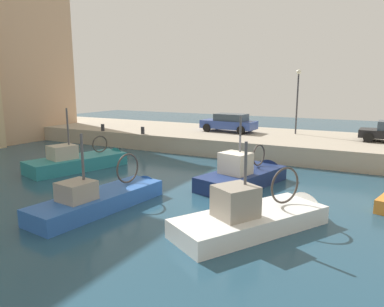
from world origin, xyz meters
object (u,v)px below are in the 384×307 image
object	(u,v)px
quay_streetlamp	(298,91)
parked_car_blue	(229,123)
mooring_bollard_mid	(143,130)
fishing_boat_white	(260,224)
fishing_boat_teal	(83,166)
mooring_bollard_north	(103,128)
fishing_boat_navy	(247,182)
fishing_boat_blue	(106,204)

from	to	relation	value
quay_streetlamp	parked_car_blue	bearing A→B (deg)	104.76
parked_car_blue	mooring_bollard_mid	world-z (taller)	parked_car_blue
fishing_boat_white	fishing_boat_teal	world-z (taller)	fishing_boat_teal
fishing_boat_teal	mooring_bollard_north	distance (m)	8.28
mooring_bollard_mid	fishing_boat_white	bearing A→B (deg)	-129.80
quay_streetlamp	fishing_boat_white	bearing A→B (deg)	-171.63
fishing_boat_white	mooring_bollard_mid	size ratio (longest dim) A/B	11.80
fishing_boat_white	quay_streetlamp	bearing A→B (deg)	8.37
mooring_bollard_north	quay_streetlamp	bearing A→B (deg)	-68.41
quay_streetlamp	fishing_boat_navy	bearing A→B (deg)	-179.61
fishing_boat_teal	mooring_bollard_north	world-z (taller)	fishing_boat_teal
mooring_bollard_mid	fishing_boat_teal	bearing A→B (deg)	-175.63
fishing_boat_teal	mooring_bollard_mid	bearing A→B (deg)	4.37
fishing_boat_white	fishing_boat_teal	size ratio (longest dim) A/B	0.96
fishing_boat_navy	parked_car_blue	distance (m)	11.17
fishing_boat_blue	mooring_bollard_north	xyz separation A→B (m)	(11.41, 10.41, 1.38)
fishing_boat_teal	mooring_bollard_mid	distance (m)	6.95
parked_car_blue	quay_streetlamp	xyz separation A→B (m)	(1.31, -4.95, 2.51)
mooring_bollard_north	fishing_boat_navy	bearing A→B (deg)	-110.85
fishing_boat_teal	fishing_boat_blue	world-z (taller)	fishing_boat_teal
fishing_boat_navy	quay_streetlamp	bearing A→B (deg)	0.39
fishing_boat_navy	mooring_bollard_mid	bearing A→B (deg)	62.17
fishing_boat_white	fishing_boat_teal	xyz separation A→B (m)	(3.75, 12.14, -0.03)
fishing_boat_white	quay_streetlamp	world-z (taller)	quay_streetlamp
fishing_boat_navy	fishing_boat_blue	bearing A→B (deg)	146.45
fishing_boat_blue	parked_car_blue	bearing A→B (deg)	3.96
fishing_boat_teal	mooring_bollard_mid	xyz separation A→B (m)	(6.80, 0.52, 1.38)
fishing_boat_blue	fishing_boat_navy	bearing A→B (deg)	-33.55
parked_car_blue	fishing_boat_navy	bearing A→B (deg)	-152.86
fishing_boat_blue	mooring_bollard_north	distance (m)	15.51
fishing_boat_teal	fishing_boat_navy	bearing A→B (deg)	-82.31
fishing_boat_navy	parked_car_blue	world-z (taller)	fishing_boat_navy
fishing_boat_white	quay_streetlamp	size ratio (longest dim) A/B	1.34
mooring_bollard_mid	fishing_boat_navy	bearing A→B (deg)	-117.83
parked_car_blue	mooring_bollard_north	size ratio (longest dim) A/B	8.08
fishing_boat_navy	fishing_boat_blue	size ratio (longest dim) A/B	0.92
fishing_boat_white	mooring_bollard_mid	xyz separation A→B (m)	(10.55, 12.66, 1.35)
fishing_boat_navy	parked_car_blue	bearing A→B (deg)	27.14
fishing_boat_white	mooring_bollard_north	xyz separation A→B (m)	(10.55, 16.66, 1.35)
fishing_boat_white	parked_car_blue	xyz separation A→B (m)	(14.89, 7.34, 1.81)
fishing_boat_white	mooring_bollard_north	world-z (taller)	fishing_boat_white
mooring_bollard_north	parked_car_blue	bearing A→B (deg)	-65.02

